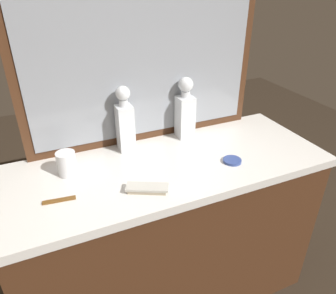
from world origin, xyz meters
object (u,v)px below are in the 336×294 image
Objects in this scene: crystal_decanter_left at (125,125)px; crystal_decanter_right at (185,113)px; porcelain_dish at (232,161)px; tortoiseshell_comb at (59,200)px; crystal_tumbler_rear at (67,164)px; silver_brush_rear at (147,188)px.

crystal_decanter_right is at bearing 1.88° from crystal_decanter_left.
crystal_decanter_left is 3.81× the size of porcelain_dish.
tortoiseshell_comb is (-0.35, -0.27, -0.12)m from crystal_decanter_left.
crystal_decanter_right is at bearing 10.81° from crystal_tumbler_rear.
porcelain_dish is (0.39, -0.30, -0.12)m from crystal_decanter_left.
crystal_decanter_right reaches higher than crystal_tumbler_rear.
porcelain_dish is 0.74m from tortoiseshell_comb.
crystal_decanter_right is at bearing 23.17° from tortoiseshell_comb.
crystal_decanter_left is at bearing -178.12° from crystal_decanter_right.
crystal_decanter_right is 1.82× the size of silver_brush_rear.
crystal_decanter_left is 0.45m from tortoiseshell_comb.
silver_brush_rear is 2.08× the size of porcelain_dish.
crystal_tumbler_rear is 0.71m from porcelain_dish.
crystal_decanter_left is at bearing 38.06° from tortoiseshell_comb.
silver_brush_rear is at bearing -133.43° from crystal_decanter_right.
silver_brush_rear is at bearing -173.55° from porcelain_dish.
silver_brush_rear is at bearing -94.61° from crystal_decanter_left.
silver_brush_rear is 1.40× the size of tortoiseshell_comb.
crystal_decanter_left is 0.37m from silver_brush_rear.
silver_brush_rear is at bearing -43.37° from crystal_tumbler_rear.
crystal_decanter_right reaches higher than silver_brush_rear.
crystal_tumbler_rear is (-0.60, -0.11, -0.08)m from crystal_decanter_right.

